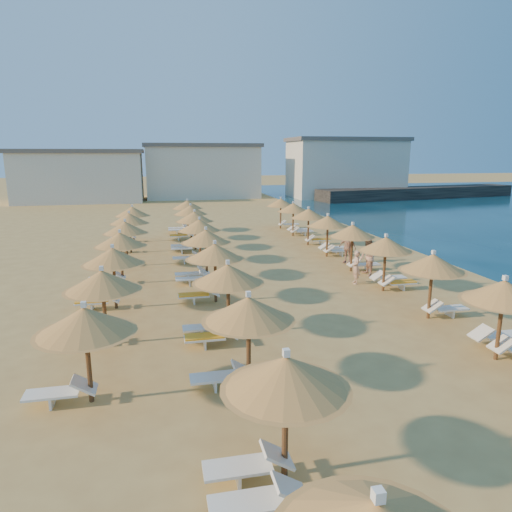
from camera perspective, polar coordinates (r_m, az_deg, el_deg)
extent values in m
plane|color=tan|center=(18.21, 6.58, -6.53)|extent=(220.00, 220.00, 0.00)
cube|color=black|center=(66.72, 19.64, 7.47)|extent=(30.25, 8.89, 1.50)
cube|color=silver|center=(62.24, -21.06, 9.12)|extent=(15.00, 8.00, 6.00)
cube|color=#59514C|center=(62.17, -21.31, 12.11)|extent=(15.60, 8.48, 0.50)
cube|color=silver|center=(64.55, -6.73, 10.32)|extent=(15.00, 8.00, 6.80)
cube|color=#59514C|center=(64.51, -6.81, 13.56)|extent=(15.60, 8.48, 0.50)
cube|color=silver|center=(65.92, 11.07, 10.57)|extent=(15.00, 8.00, 7.60)
cube|color=#59514C|center=(65.91, 11.22, 14.09)|extent=(15.60, 8.48, 0.50)
cylinder|color=brown|center=(15.24, 28.14, -7.80)|extent=(0.12, 0.12, 2.05)
cone|color=#AA6C31|center=(14.92, 28.57, -3.85)|extent=(2.24, 2.24, 0.63)
cone|color=#AA6C31|center=(14.99, 28.47, -4.79)|extent=(2.41, 2.41, 0.12)
cube|color=white|center=(14.83, 28.73, -2.41)|extent=(0.12, 0.12, 0.14)
cylinder|color=brown|center=(17.92, 20.94, -4.18)|extent=(0.12, 0.12, 2.05)
cone|color=#AA6C31|center=(17.65, 21.22, -0.78)|extent=(2.24, 2.24, 0.63)
cone|color=#AA6C31|center=(17.71, 21.15, -1.59)|extent=(2.41, 2.41, 0.12)
cube|color=white|center=(17.57, 21.32, 0.45)|extent=(0.12, 0.12, 0.14)
cylinder|color=brown|center=(20.86, 15.74, -1.50)|extent=(0.12, 0.12, 2.05)
cone|color=#AA6C31|center=(20.63, 15.92, 1.45)|extent=(2.24, 2.24, 0.63)
cone|color=#AA6C31|center=(20.68, 15.88, 0.75)|extent=(2.41, 2.41, 0.12)
cube|color=white|center=(20.56, 15.99, 2.50)|extent=(0.12, 0.12, 0.14)
cylinder|color=brown|center=(23.97, 11.86, 0.51)|extent=(0.12, 0.12, 2.05)
cone|color=#AA6C31|center=(23.77, 11.98, 3.09)|extent=(2.24, 2.24, 0.63)
cone|color=#AA6C31|center=(23.81, 11.95, 2.48)|extent=(2.41, 2.41, 0.12)
cube|color=white|center=(23.71, 12.02, 4.01)|extent=(0.12, 0.12, 0.14)
cylinder|color=brown|center=(27.18, 8.89, 2.06)|extent=(0.12, 0.12, 2.05)
cone|color=#AA6C31|center=(27.00, 8.97, 4.34)|extent=(2.24, 2.24, 0.63)
cone|color=#AA6C31|center=(27.04, 8.95, 3.80)|extent=(2.41, 2.41, 0.12)
cube|color=white|center=(26.95, 8.99, 5.15)|extent=(0.12, 0.12, 0.14)
cylinder|color=brown|center=(30.46, 6.54, 3.27)|extent=(0.12, 0.12, 2.05)
cone|color=#AA6C31|center=(30.30, 6.59, 5.31)|extent=(2.24, 2.24, 0.63)
cone|color=#AA6C31|center=(30.34, 6.58, 4.83)|extent=(2.41, 2.41, 0.12)
cube|color=white|center=(30.26, 6.61, 6.04)|extent=(0.12, 0.12, 0.14)
cylinder|color=brown|center=(33.80, 4.65, 4.24)|extent=(0.12, 0.12, 2.05)
cone|color=#AA6C31|center=(33.65, 4.68, 6.08)|extent=(2.24, 2.24, 0.63)
cone|color=#AA6C31|center=(33.68, 4.68, 5.65)|extent=(2.41, 2.41, 0.12)
cube|color=white|center=(33.61, 4.70, 6.74)|extent=(0.12, 0.12, 0.14)
cylinder|color=brown|center=(37.17, 3.10, 5.03)|extent=(0.12, 0.12, 2.05)
cone|color=#AA6C31|center=(37.04, 3.12, 6.71)|extent=(2.24, 2.24, 0.63)
cone|color=#AA6C31|center=(37.07, 3.11, 6.31)|extent=(2.41, 2.41, 0.12)
cube|color=white|center=(37.00, 3.13, 7.30)|extent=(0.12, 0.12, 0.14)
cube|color=white|center=(5.49, 15.05, -26.92)|extent=(0.12, 0.12, 0.14)
cylinder|color=brown|center=(9.02, 3.66, -20.56)|extent=(0.12, 0.12, 2.05)
cone|color=#AA6C31|center=(8.47, 3.76, -14.36)|extent=(2.24, 2.24, 0.63)
cone|color=#AA6C31|center=(8.59, 3.74, -15.89)|extent=(2.41, 2.41, 0.12)
cube|color=white|center=(8.30, 3.80, -11.98)|extent=(0.12, 0.12, 0.14)
cylinder|color=brown|center=(12.05, -0.93, -11.52)|extent=(0.12, 0.12, 2.05)
cone|color=#AA6C31|center=(11.65, -0.95, -6.61)|extent=(2.24, 2.24, 0.63)
cone|color=#AA6C31|center=(11.74, -0.95, -7.79)|extent=(2.41, 2.41, 0.12)
cube|color=white|center=(11.53, -0.96, -4.79)|extent=(0.12, 0.12, 0.14)
cylinder|color=brown|center=(15.31, -3.48, -6.17)|extent=(0.12, 0.12, 2.05)
cone|color=#AA6C31|center=(14.99, -3.54, -2.21)|extent=(2.24, 2.24, 0.63)
cone|color=#AA6C31|center=(15.06, -3.52, -3.16)|extent=(2.41, 2.41, 0.12)
cube|color=white|center=(14.89, -3.56, -0.77)|extent=(0.12, 0.12, 0.14)
cylinder|color=brown|center=(18.66, -5.09, -2.72)|extent=(0.12, 0.12, 2.05)
cone|color=#AA6C31|center=(18.40, -5.16, 0.57)|extent=(2.24, 2.24, 0.63)
cone|color=#AA6C31|center=(18.46, -5.14, -0.21)|extent=(2.41, 2.41, 0.12)
cube|color=white|center=(18.33, -5.18, 1.75)|extent=(0.12, 0.12, 0.14)
cylinder|color=brown|center=(22.08, -6.21, -0.32)|extent=(0.12, 0.12, 2.05)
cone|color=#AA6C31|center=(21.86, -6.27, 2.47)|extent=(2.24, 2.24, 0.63)
cone|color=#AA6C31|center=(21.91, -6.26, 1.81)|extent=(2.41, 2.41, 0.12)
cube|color=white|center=(21.79, -6.30, 3.47)|extent=(0.12, 0.12, 0.14)
cylinder|color=brown|center=(25.53, -7.02, 1.43)|extent=(0.12, 0.12, 2.05)
cone|color=#AA6C31|center=(25.34, -7.08, 3.86)|extent=(2.24, 2.24, 0.63)
cone|color=#AA6C31|center=(25.38, -7.07, 3.28)|extent=(2.41, 2.41, 0.12)
cube|color=white|center=(25.28, -7.11, 4.72)|extent=(0.12, 0.12, 0.14)
cylinder|color=brown|center=(29.00, -7.64, 2.76)|extent=(0.12, 0.12, 2.05)
cone|color=#AA6C31|center=(28.83, -7.70, 4.90)|extent=(2.24, 2.24, 0.63)
cone|color=#AA6C31|center=(28.87, -7.68, 4.40)|extent=(2.41, 2.41, 0.12)
cube|color=white|center=(28.78, -7.72, 5.67)|extent=(0.12, 0.12, 0.14)
cylinder|color=brown|center=(32.48, -8.12, 3.81)|extent=(0.12, 0.12, 2.05)
cone|color=#AA6C31|center=(32.34, -8.18, 5.73)|extent=(2.24, 2.24, 0.63)
cone|color=#AA6C31|center=(32.37, -8.17, 5.27)|extent=(2.41, 2.41, 0.12)
cube|color=white|center=(32.29, -8.21, 6.41)|extent=(0.12, 0.12, 0.14)
cylinder|color=brown|center=(35.98, -8.52, 4.65)|extent=(0.12, 0.12, 2.05)
cone|color=#AA6C31|center=(35.85, -8.57, 6.39)|extent=(2.24, 2.24, 0.63)
cone|color=#AA6C31|center=(35.88, -8.56, 5.98)|extent=(2.41, 2.41, 0.12)
cube|color=white|center=(35.81, -8.59, 7.00)|extent=(0.12, 0.12, 0.14)
cylinder|color=brown|center=(12.02, -20.20, -12.43)|extent=(0.12, 0.12, 2.05)
cone|color=#AA6C31|center=(11.61, -20.61, -7.52)|extent=(2.24, 2.24, 0.63)
cone|color=#AA6C31|center=(11.70, -20.51, -8.70)|extent=(2.41, 2.41, 0.12)
cube|color=white|center=(11.49, -20.76, -5.70)|extent=(0.12, 0.12, 0.14)
cylinder|color=brown|center=(15.28, -18.38, -6.86)|extent=(0.12, 0.12, 2.05)
cone|color=#AA6C31|center=(14.96, -18.67, -2.90)|extent=(2.24, 2.24, 0.63)
cone|color=#AA6C31|center=(15.03, -18.61, -3.85)|extent=(2.41, 2.41, 0.12)
cube|color=white|center=(14.86, -18.78, -1.47)|extent=(0.12, 0.12, 0.14)
cylinder|color=brown|center=(18.64, -17.24, -3.27)|extent=(0.12, 0.12, 2.05)
cone|color=#AA6C31|center=(18.38, -17.46, 0.01)|extent=(2.24, 2.24, 0.63)
cone|color=#AA6C31|center=(18.44, -17.41, -0.77)|extent=(2.41, 2.41, 0.12)
cube|color=white|center=(18.30, -17.54, 1.19)|extent=(0.12, 0.12, 0.14)
cylinder|color=brown|center=(22.06, -16.45, -0.79)|extent=(0.12, 0.12, 2.05)
cone|color=#AA6C31|center=(21.84, -16.63, 2.00)|extent=(2.24, 2.24, 0.63)
cone|color=#AA6C31|center=(21.89, -16.59, 1.34)|extent=(2.41, 2.41, 0.12)
cube|color=white|center=(21.77, -16.69, 3.01)|extent=(0.12, 0.12, 0.14)
cylinder|color=brown|center=(25.51, -15.88, 1.03)|extent=(0.12, 0.12, 2.05)
cone|color=#AA6C31|center=(25.32, -16.03, 3.45)|extent=(2.24, 2.24, 0.63)
cone|color=#AA6C31|center=(25.36, -15.99, 2.88)|extent=(2.41, 2.41, 0.12)
cube|color=white|center=(25.26, -16.08, 4.32)|extent=(0.12, 0.12, 0.14)
cylinder|color=brown|center=(28.98, -15.44, 2.41)|extent=(0.12, 0.12, 2.05)
cone|color=#AA6C31|center=(28.82, -15.57, 4.55)|extent=(2.24, 2.24, 0.63)
cone|color=#AA6C31|center=(28.85, -15.54, 4.04)|extent=(2.41, 2.41, 0.12)
cube|color=white|center=(28.77, -15.61, 5.31)|extent=(0.12, 0.12, 0.14)
cylinder|color=brown|center=(32.47, -15.09, 3.50)|extent=(0.12, 0.12, 2.05)
cone|color=#AA6C31|center=(32.32, -15.21, 5.41)|extent=(2.24, 2.24, 0.63)
cone|color=#AA6C31|center=(32.35, -15.18, 4.96)|extent=(2.41, 2.41, 0.12)
cube|color=white|center=(32.28, -15.25, 6.09)|extent=(0.12, 0.12, 0.14)
cube|color=white|center=(9.27, -2.33, -24.86)|extent=(1.27, 0.56, 0.06)
cube|color=white|center=(9.37, -2.32, -25.64)|extent=(0.06, 0.51, 0.32)
cube|color=white|center=(9.31, 2.65, -23.59)|extent=(0.58, 0.56, 0.40)
cube|color=white|center=(8.58, -1.19, -28.47)|extent=(1.27, 0.56, 0.06)
cube|color=white|center=(8.69, -1.18, -29.26)|extent=(0.06, 0.51, 0.32)
cube|color=white|center=(8.63, 4.33, -27.02)|extent=(0.58, 0.56, 0.40)
cube|color=white|center=(15.52, 28.34, -9.69)|extent=(0.58, 0.56, 0.40)
cube|color=white|center=(16.67, 28.31, -8.70)|extent=(1.27, 0.56, 0.06)
cube|color=white|center=(16.73, 28.25, -9.21)|extent=(0.06, 0.51, 0.32)
cube|color=white|center=(16.16, 26.29, -8.61)|extent=(0.58, 0.56, 0.40)
cube|color=white|center=(12.24, -5.20, -14.85)|extent=(1.27, 0.56, 0.06)
cube|color=white|center=(12.31, -5.19, -15.51)|extent=(0.06, 0.51, 0.32)
cube|color=white|center=(12.27, -1.62, -13.99)|extent=(0.58, 0.56, 0.40)
cube|color=white|center=(18.62, 23.12, -6.03)|extent=(1.27, 0.56, 0.06)
cube|color=white|center=(18.67, 23.07, -6.49)|extent=(0.06, 0.51, 0.32)
cube|color=white|center=(18.17, 21.19, -5.85)|extent=(0.58, 0.56, 0.40)
cube|color=white|center=(15.45, -6.79, -8.84)|extent=(1.27, 0.56, 0.06)
cube|color=white|center=(15.51, -6.77, -9.39)|extent=(0.06, 0.51, 0.32)
cube|color=white|center=(15.48, -3.99, -8.19)|extent=(0.58, 0.56, 0.40)
cube|color=white|center=(14.62, -6.46, -10.12)|extent=(1.27, 0.56, 0.06)
cube|color=white|center=(14.68, -6.44, -10.69)|extent=(0.06, 0.51, 0.32)
cube|color=white|center=(14.65, -3.50, -9.42)|extent=(0.58, 0.56, 0.40)
cube|color=#FDA11A|center=(14.60, -6.46, -9.92)|extent=(1.22, 0.52, 0.05)
cube|color=white|center=(21.47, 17.76, -3.19)|extent=(1.27, 0.56, 0.06)
cube|color=white|center=(21.51, 17.73, -3.60)|extent=(0.06, 0.51, 0.32)
cube|color=white|center=(21.07, 16.00, -2.97)|extent=(0.58, 0.56, 0.40)
cube|color=#FDA11A|center=(21.45, 17.77, -3.05)|extent=(1.22, 0.52, 0.05)
cube|color=white|center=(22.22, 16.63, -2.58)|extent=(1.27, 0.56, 0.06)
cube|color=white|center=(22.26, 16.60, -2.98)|extent=(0.06, 0.51, 0.32)
cube|color=white|center=(21.84, 14.91, -2.36)|extent=(0.58, 0.56, 0.40)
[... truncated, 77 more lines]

